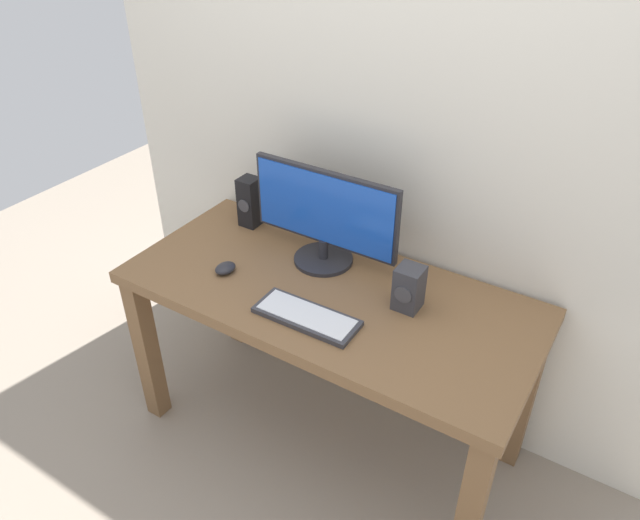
# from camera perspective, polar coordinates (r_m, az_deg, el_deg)

# --- Properties ---
(ground_plane) EXTENTS (6.00, 6.00, 0.00)m
(ground_plane) POSITION_cam_1_polar(r_m,az_deg,el_deg) (2.72, 0.64, -16.08)
(ground_plane) COLOR gray
(wall_back) EXTENTS (2.52, 0.04, 3.00)m
(wall_back) POSITION_cam_1_polar(r_m,az_deg,el_deg) (2.17, 6.61, 18.15)
(wall_back) COLOR silver
(wall_back) RESTS_ON ground_plane
(desk) EXTENTS (1.53, 0.70, 0.78)m
(desk) POSITION_cam_1_polar(r_m,az_deg,el_deg) (2.25, 0.75, -5.29)
(desk) COLOR brown
(desk) RESTS_ON ground_plane
(monitor) EXTENTS (0.60, 0.23, 0.38)m
(monitor) POSITION_cam_1_polar(r_m,az_deg,el_deg) (2.24, 0.45, 4.24)
(monitor) COLOR #232328
(monitor) RESTS_ON desk
(keyboard_primary) EXTENTS (0.37, 0.15, 0.02)m
(keyboard_primary) POSITION_cam_1_polar(r_m,az_deg,el_deg) (2.05, -1.29, -5.39)
(keyboard_primary) COLOR #333338
(keyboard_primary) RESTS_ON desk
(mouse) EXTENTS (0.08, 0.09, 0.04)m
(mouse) POSITION_cam_1_polar(r_m,az_deg,el_deg) (2.29, -9.03, -0.78)
(mouse) COLOR #232328
(mouse) RESTS_ON desk
(speaker_right) EXTENTS (0.09, 0.09, 0.16)m
(speaker_right) POSITION_cam_1_polar(r_m,az_deg,el_deg) (2.08, 8.48, -2.66)
(speaker_right) COLOR #333338
(speaker_right) RESTS_ON desk
(speaker_left) EXTENTS (0.08, 0.09, 0.22)m
(speaker_left) POSITION_cam_1_polar(r_m,az_deg,el_deg) (2.54, -6.71, 5.54)
(speaker_left) COLOR black
(speaker_left) RESTS_ON desk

